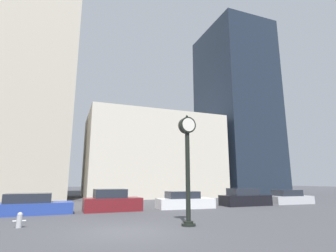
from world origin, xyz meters
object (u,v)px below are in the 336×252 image
(car_blue, at_px, (31,206))
(car_maroon, at_px, (112,202))
(car_silver, at_px, (289,198))
(fire_hydrant_near, at_px, (19,220))
(car_white, at_px, (184,201))
(street_clock, at_px, (188,157))
(car_black, at_px, (245,198))

(car_blue, bearing_deg, car_maroon, -1.58)
(car_silver, relative_size, fire_hydrant_near, 6.18)
(car_blue, height_order, car_white, car_blue)
(car_maroon, xyz_separation_m, fire_hydrant_near, (-4.90, -5.30, -0.29))
(street_clock, relative_size, car_white, 1.19)
(street_clock, distance_m, car_black, 12.07)
(car_white, relative_size, car_silver, 1.07)
(car_black, bearing_deg, fire_hydrant_near, -161.17)
(street_clock, distance_m, car_silver, 16.24)
(car_white, distance_m, car_silver, 10.74)
(street_clock, height_order, fire_hydrant_near, street_clock)
(street_clock, bearing_deg, car_blue, 134.74)
(street_clock, distance_m, car_blue, 10.79)
(car_blue, xyz_separation_m, car_maroon, (5.04, 0.10, 0.09))
(car_blue, height_order, car_black, car_black)
(car_maroon, xyz_separation_m, car_silver, (16.28, 0.34, -0.10))
(car_white, distance_m, car_black, 5.72)
(car_blue, distance_m, car_maroon, 5.04)
(car_maroon, bearing_deg, car_blue, -179.79)
(street_clock, relative_size, car_silver, 1.27)
(car_blue, height_order, car_silver, car_blue)
(car_maroon, height_order, car_white, car_maroon)
(street_clock, xyz_separation_m, car_maroon, (-2.33, 7.53, -2.56))
(car_silver, bearing_deg, car_maroon, -175.38)
(street_clock, height_order, car_blue, street_clock)
(car_black, bearing_deg, car_white, -178.40)
(street_clock, relative_size, fire_hydrant_near, 7.87)
(car_black, xyz_separation_m, car_silver, (5.01, 0.17, -0.08))
(street_clock, height_order, car_silver, street_clock)
(car_blue, distance_m, car_black, 16.31)
(street_clock, relative_size, car_black, 1.24)
(car_white, bearing_deg, car_blue, -176.27)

